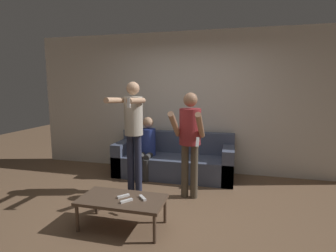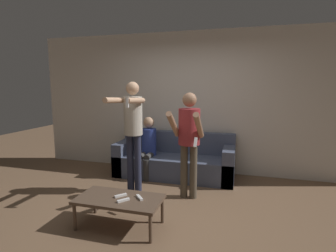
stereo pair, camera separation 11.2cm
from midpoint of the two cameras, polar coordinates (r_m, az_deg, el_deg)
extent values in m
plane|color=brown|center=(3.64, -1.51, -18.66)|extent=(14.00, 14.00, 0.00)
cube|color=silver|center=(5.13, 4.27, 5.04)|extent=(6.40, 0.06, 2.70)
cube|color=#4C5670|center=(4.94, 0.56, -8.72)|extent=(2.18, 0.78, 0.39)
cube|color=#4C5670|center=(5.13, 1.38, -3.44)|extent=(2.18, 0.16, 0.41)
cube|color=#4C5670|center=(5.22, -10.15, -6.61)|extent=(0.20, 0.78, 0.62)
cube|color=#4C5670|center=(4.78, 12.31, -8.10)|extent=(0.20, 0.78, 0.62)
cylinder|color=#282D47|center=(4.24, -8.89, -8.02)|extent=(0.11, 0.11, 0.92)
cylinder|color=#282D47|center=(4.20, -7.26, -8.17)|extent=(0.11, 0.11, 0.92)
cylinder|color=beige|center=(4.07, -8.31, 2.18)|extent=(0.28, 0.28, 0.59)
sphere|color=tan|center=(4.04, -8.44, 8.12)|extent=(0.20, 0.20, 0.20)
cylinder|color=tan|center=(3.86, -12.23, 5.49)|extent=(0.08, 0.57, 0.11)
cylinder|color=tan|center=(3.73, -7.72, 5.50)|extent=(0.08, 0.57, 0.11)
cube|color=white|center=(3.47, -9.44, 5.02)|extent=(0.04, 0.03, 0.13)
cylinder|color=brown|center=(4.01, 2.89, -9.67)|extent=(0.11, 0.11, 0.82)
cylinder|color=brown|center=(3.99, 4.92, -9.81)|extent=(0.11, 0.11, 0.82)
cylinder|color=#9E2D33|center=(3.84, 4.00, -0.13)|extent=(0.32, 0.32, 0.53)
sphere|color=#A87A5B|center=(3.80, 4.06, 5.73)|extent=(0.21, 0.21, 0.21)
cylinder|color=#A87A5B|center=(3.63, 0.57, 0.28)|extent=(0.08, 0.53, 0.42)
cylinder|color=#A87A5B|center=(3.56, 6.13, 0.07)|extent=(0.08, 0.53, 0.42)
cube|color=white|center=(3.36, 5.50, -3.54)|extent=(0.04, 0.10, 0.12)
cylinder|color=#383838|center=(4.76, -6.87, -9.48)|extent=(0.11, 0.11, 0.39)
cylinder|color=#383838|center=(4.72, -5.47, -9.62)|extent=(0.11, 0.11, 0.39)
cylinder|color=#383838|center=(4.84, -6.23, -6.40)|extent=(0.11, 0.32, 0.11)
cylinder|color=#383838|center=(4.80, -4.86, -6.51)|extent=(0.11, 0.32, 0.11)
cylinder|color=#2D429E|center=(4.91, -4.96, -3.48)|extent=(0.27, 0.27, 0.50)
sphere|color=tan|center=(4.85, -5.02, 0.80)|extent=(0.20, 0.20, 0.20)
cube|color=brown|center=(3.27, -10.97, -15.48)|extent=(1.01, 0.52, 0.04)
cylinder|color=brown|center=(3.39, -20.11, -18.35)|extent=(0.04, 0.04, 0.33)
cylinder|color=brown|center=(3.01, -4.09, -21.45)|extent=(0.04, 0.04, 0.33)
cylinder|color=brown|center=(3.72, -16.17, -15.62)|extent=(0.04, 0.04, 0.33)
cylinder|color=brown|center=(3.38, -1.64, -17.85)|extent=(0.04, 0.04, 0.33)
cube|color=white|center=(3.16, -10.08, -15.73)|extent=(0.12, 0.14, 0.02)
cube|color=white|center=(3.29, -10.69, -14.76)|extent=(0.13, 0.14, 0.02)
cube|color=white|center=(3.21, -6.61, -15.27)|extent=(0.13, 0.14, 0.02)
camera|label=1|loc=(0.06, -90.74, -0.11)|focal=28.00mm
camera|label=2|loc=(0.06, 89.26, 0.11)|focal=28.00mm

